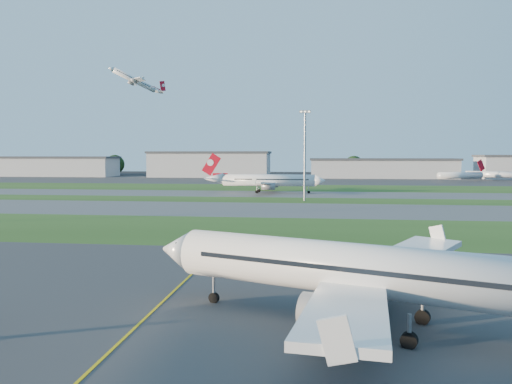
% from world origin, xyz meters
% --- Properties ---
extents(ground, '(700.00, 700.00, 0.00)m').
position_xyz_m(ground, '(0.00, 0.00, 0.00)').
color(ground, black).
rests_on(ground, ground).
extents(apron_near, '(300.00, 70.00, 0.01)m').
position_xyz_m(apron_near, '(0.00, 0.00, 0.01)').
color(apron_near, '#333335').
rests_on(apron_near, ground).
extents(grass_strip_a, '(300.00, 34.00, 0.01)m').
position_xyz_m(grass_strip_a, '(0.00, 52.00, 0.01)').
color(grass_strip_a, '#2A4717').
rests_on(grass_strip_a, ground).
extents(taxiway_a, '(300.00, 32.00, 0.01)m').
position_xyz_m(taxiway_a, '(0.00, 85.00, 0.01)').
color(taxiway_a, '#515154').
rests_on(taxiway_a, ground).
extents(grass_strip_b, '(300.00, 18.00, 0.01)m').
position_xyz_m(grass_strip_b, '(0.00, 110.00, 0.01)').
color(grass_strip_b, '#2A4717').
rests_on(grass_strip_b, ground).
extents(taxiway_b, '(300.00, 26.00, 0.01)m').
position_xyz_m(taxiway_b, '(0.00, 132.00, 0.01)').
color(taxiway_b, '#515154').
rests_on(taxiway_b, ground).
extents(grass_strip_c, '(300.00, 40.00, 0.01)m').
position_xyz_m(grass_strip_c, '(0.00, 165.00, 0.01)').
color(grass_strip_c, '#2A4717').
rests_on(grass_strip_c, ground).
extents(apron_far, '(400.00, 80.00, 0.01)m').
position_xyz_m(apron_far, '(0.00, 225.00, 0.01)').
color(apron_far, '#333335').
rests_on(apron_far, ground).
extents(yellow_line, '(0.25, 60.00, 0.02)m').
position_xyz_m(yellow_line, '(5.00, 0.00, 0.00)').
color(yellow_line, gold).
rests_on(yellow_line, ground).
extents(airliner_parked, '(37.86, 32.05, 12.36)m').
position_xyz_m(airliner_parked, '(22.94, 3.44, 4.34)').
color(airliner_parked, silver).
rests_on(airliner_parked, ground).
extents(airliner_taxiing, '(39.61, 33.64, 12.37)m').
position_xyz_m(airliner_taxiing, '(1.45, 136.69, 4.34)').
color(airliner_taxiing, silver).
rests_on(airliner_taxiing, ground).
extents(airliner_departing, '(25.96, 22.41, 9.24)m').
position_xyz_m(airliner_departing, '(-79.76, 227.38, 53.27)').
color(airliner_departing, silver).
extents(mini_jet_near, '(26.03, 15.10, 9.48)m').
position_xyz_m(mini_jet_near, '(87.93, 219.25, 3.28)').
color(mini_jet_near, silver).
rests_on(mini_jet_near, ground).
extents(mini_jet_far, '(24.46, 17.78, 9.48)m').
position_xyz_m(mini_jet_far, '(107.19, 232.67, 3.28)').
color(mini_jet_far, silver).
rests_on(mini_jet_far, ground).
extents(light_mast_centre, '(3.20, 0.70, 25.80)m').
position_xyz_m(light_mast_centre, '(15.00, 108.00, 14.81)').
color(light_mast_centre, gray).
rests_on(light_mast_centre, ground).
extents(hangar_far_west, '(91.80, 23.00, 12.20)m').
position_xyz_m(hangar_far_west, '(-150.00, 255.00, 6.14)').
color(hangar_far_west, '#A6A8AE').
rests_on(hangar_far_west, ground).
extents(hangar_west, '(71.40, 23.00, 15.20)m').
position_xyz_m(hangar_west, '(-45.00, 255.00, 7.64)').
color(hangar_west, '#A6A8AE').
rests_on(hangar_west, ground).
extents(hangar_east, '(81.60, 23.00, 11.20)m').
position_xyz_m(hangar_east, '(55.00, 255.00, 5.64)').
color(hangar_east, '#A6A8AE').
rests_on(hangar_east, ground).
extents(tree_west, '(12.10, 12.10, 13.20)m').
position_xyz_m(tree_west, '(-110.00, 270.00, 7.14)').
color(tree_west, black).
rests_on(tree_west, ground).
extents(tree_mid_west, '(9.90, 9.90, 10.80)m').
position_xyz_m(tree_mid_west, '(-20.00, 266.00, 5.84)').
color(tree_mid_west, black).
rests_on(tree_mid_west, ground).
extents(tree_mid_east, '(11.55, 11.55, 12.60)m').
position_xyz_m(tree_mid_east, '(40.00, 269.00, 6.81)').
color(tree_mid_east, black).
rests_on(tree_mid_east, ground).
extents(tree_east, '(10.45, 10.45, 11.40)m').
position_xyz_m(tree_east, '(115.00, 267.00, 6.16)').
color(tree_east, black).
rests_on(tree_east, ground).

